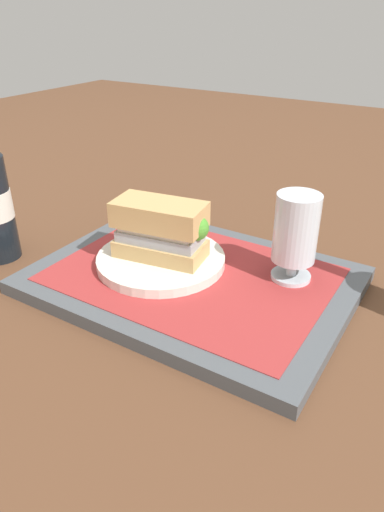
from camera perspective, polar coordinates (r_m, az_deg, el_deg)
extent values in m
plane|color=brown|center=(0.69, 0.00, -3.67)|extent=(3.00, 3.00, 0.00)
cube|color=#4C5156|center=(0.68, 0.00, -2.96)|extent=(0.44, 0.32, 0.02)
cube|color=#9E2D2D|center=(0.68, 0.00, -2.19)|extent=(0.38, 0.27, 0.00)
cylinder|color=silver|center=(0.70, -3.65, -0.36)|extent=(0.19, 0.19, 0.01)
cube|color=tan|center=(0.69, -3.70, 1.02)|extent=(0.14, 0.08, 0.02)
cube|color=#9EA3A8|center=(0.68, -3.75, 2.51)|extent=(0.13, 0.07, 0.02)
cube|color=silver|center=(0.68, -3.78, 3.42)|extent=(0.12, 0.07, 0.01)
sphere|color=#47932D|center=(0.65, 0.19, 3.50)|extent=(0.04, 0.04, 0.04)
cube|color=tan|center=(0.67, -3.84, 5.13)|extent=(0.14, 0.08, 0.04)
cylinder|color=silver|center=(0.68, 11.86, -2.37)|extent=(0.06, 0.06, 0.01)
cylinder|color=silver|center=(0.67, 11.99, -1.27)|extent=(0.01, 0.01, 0.02)
cylinder|color=silver|center=(0.64, 12.51, 3.32)|extent=(0.06, 0.06, 0.09)
cylinder|color=gold|center=(0.65, 12.38, 2.20)|extent=(0.06, 0.06, 0.07)
cylinder|color=white|center=(0.64, 12.74, 5.30)|extent=(0.05, 0.05, 0.01)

